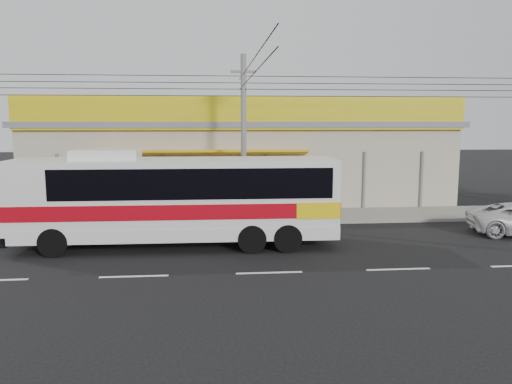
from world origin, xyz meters
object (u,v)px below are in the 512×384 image
(utility_pole, at_px, (243,85))
(motorbike_dark, at_px, (50,212))
(motorbike_red, at_px, (121,211))
(coach_bus, at_px, (181,195))

(utility_pole, bearing_deg, motorbike_dark, 179.32)
(motorbike_red, xyz_separation_m, motorbike_dark, (-3.00, 0.00, -0.01))
(utility_pole, bearing_deg, coach_bus, -124.41)
(coach_bus, xyz_separation_m, utility_pole, (2.51, 3.66, 4.15))
(coach_bus, distance_m, motorbike_red, 4.84)
(coach_bus, distance_m, motorbike_dark, 7.01)
(motorbike_red, distance_m, motorbike_dark, 3.00)
(coach_bus, height_order, motorbike_dark, coach_bus)
(coach_bus, height_order, utility_pole, utility_pole)
(coach_bus, relative_size, utility_pole, 0.34)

